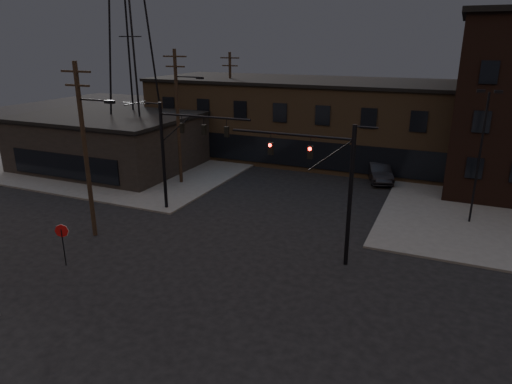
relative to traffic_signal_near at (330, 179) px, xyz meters
The scene contains 13 objects.
ground 8.56m from the traffic_signal_near, 139.97° to the right, with size 140.00×140.00×0.00m, color black.
sidewalk_nw 32.84m from the traffic_signal_near, 147.39° to the left, with size 30.00×30.00×0.15m, color #474744.
building_row 24.12m from the traffic_signal_near, 102.84° to the left, with size 40.00×12.00×8.00m, color #4C3B28.
building_left 27.95m from the traffic_signal_near, 155.60° to the left, with size 16.00×12.00×5.00m, color black.
traffic_signal_near is the anchor object (origin of this frame).
traffic_signal_far 12.57m from the traffic_signal_near, 163.83° to the left, with size 7.12×0.24×8.00m.
stop_sign 15.17m from the traffic_signal_near, 154.10° to the right, with size 0.72×0.33×2.48m.
utility_pole_near 15.03m from the traffic_signal_near, behind, with size 3.70×0.28×11.00m.
utility_pole_mid 18.47m from the traffic_signal_near, 148.97° to the left, with size 3.70×0.28×11.50m.
utility_pole_far 27.33m from the traffic_signal_near, 128.10° to the left, with size 2.20×0.28×11.00m.
transmission_tower 28.02m from the traffic_signal_near, 149.97° to the left, with size 7.00×7.00×25.00m, color black, non-canonical shape.
lot_light_a 12.21m from the traffic_signal_near, 51.18° to the left, with size 1.50×0.28×9.14m.
car_crossing 17.82m from the traffic_signal_near, 89.53° to the left, with size 1.78×5.11×1.68m, color black.
Camera 1 is at (11.18, -18.98, 12.08)m, focal length 32.00 mm.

